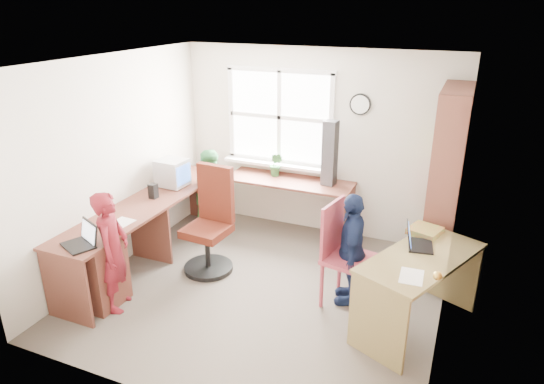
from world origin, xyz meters
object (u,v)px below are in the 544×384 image
Objects in this scene: laptop_left at (83,240)px; person_red at (113,251)px; l_desk at (143,242)px; person_green at (213,195)px; crt_monitor at (172,173)px; cd_tower at (330,153)px; potted_plant at (276,164)px; bookshelf at (445,189)px; wooden_chair at (343,251)px; laptop_right at (416,241)px; right_desk at (420,276)px; person_navy at (351,249)px; swivel_chair at (211,226)px.

person_red is (0.18, 0.18, -0.18)m from laptop_left.
l_desk is at bearing 105.81° from laptop_left.
crt_monitor is at bearing 145.15° from person_green.
potted_plant is at bearing -175.31° from cd_tower.
l_desk is at bearing -153.57° from bookshelf.
crt_monitor is (-2.34, 0.53, 0.34)m from wooden_chair.
l_desk is 2.17m from wooden_chair.
crt_monitor is 0.92× the size of laptop_left.
potted_plant is at bearing 46.60° from laptop_right.
cd_tower reaches higher than crt_monitor.
right_desk is 0.72m from person_navy.
cd_tower is 1.53m from person_navy.
potted_plant is 0.27× the size of person_green.
person_green is (-0.63, -0.58, -0.31)m from potted_plant.
person_red is at bearing -75.60° from crt_monitor.
person_green is at bearing -26.57° from person_red.
person_green reaches higher than right_desk.
cd_tower is at bearing -55.02° from person_red.
crt_monitor is 0.59m from person_green.
laptop_right is at bearing -34.12° from potted_plant.
l_desk is 2.72× the size of wooden_chair.
laptop_right is (2.91, 1.18, 0.01)m from laptop_left.
l_desk is 2.02m from potted_plant.
person_red reaches higher than person_green.
l_desk is 8.03× the size of crt_monitor.
l_desk is 9.09× the size of potted_plant.
laptop_left is at bearing -142.13° from wooden_chair.
cd_tower reaches higher than person_navy.
wooden_chair is at bearing -167.14° from right_desk.
laptop_left is 2.68m from potted_plant.
right_desk is 1.78× the size of cd_tower.
bookshelf is 6.20× the size of laptop_right.
person_green is 2.11m from person_navy.
laptop_left is (-0.11, -0.72, 0.35)m from l_desk.
laptop_right reaches higher than l_desk.
swivel_chair is (0.56, 0.52, 0.07)m from l_desk.
l_desk is 3.61× the size of cd_tower.
person_red is 1.74m from person_green.
bookshelf is 2.57× the size of cd_tower.
potted_plant reaches higher than right_desk.
wooden_chair reaches higher than laptop_left.
laptop_left reaches higher than l_desk.
swivel_chair is 3.58× the size of laptop_right.
person_navy is at bearing 12.22° from l_desk.
person_red is at bearing -108.33° from potted_plant.
right_desk is 2.34m from swivel_chair.
crt_monitor is (-0.21, 0.95, 0.47)m from l_desk.
bookshelf is at bearing 130.33° from person_navy.
crt_monitor is (-3.10, 0.68, 0.37)m from right_desk.
cd_tower is (-0.56, 1.34, 0.57)m from wooden_chair.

